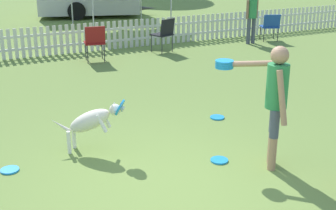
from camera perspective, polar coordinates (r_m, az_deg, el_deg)
ground_plane at (r=5.82m, az=-0.19°, el=-10.10°), size 240.00×240.00×0.00m
handler_person at (r=6.12m, az=12.59°, el=1.53°), size 0.74×1.02×1.64m
leaping_dog at (r=6.63m, az=-9.29°, el=-1.87°), size 0.99×0.76×0.82m
frisbee_near_handler at (r=8.02m, az=6.02°, el=-1.51°), size 0.24×0.24×0.02m
frisbee_near_dog at (r=6.51m, az=6.27°, el=-6.71°), size 0.24×0.24×0.02m
frisbee_midfield at (r=6.55m, az=-18.73°, el=-7.51°), size 0.24×0.24×0.02m
picket_fence at (r=12.65m, az=-15.09°, el=7.51°), size 24.83×0.04×0.77m
folding_chair_blue_left at (r=14.42m, az=12.38°, el=9.51°), size 0.65×0.66×0.81m
folding_chair_center at (r=12.60m, az=-0.44°, el=8.89°), size 0.61×0.62×0.92m
folding_chair_green_right at (r=11.72m, az=-8.92°, el=7.81°), size 0.56×0.58×0.91m
spectator_standing at (r=13.88m, az=10.20°, el=10.94°), size 0.41×0.27×1.47m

